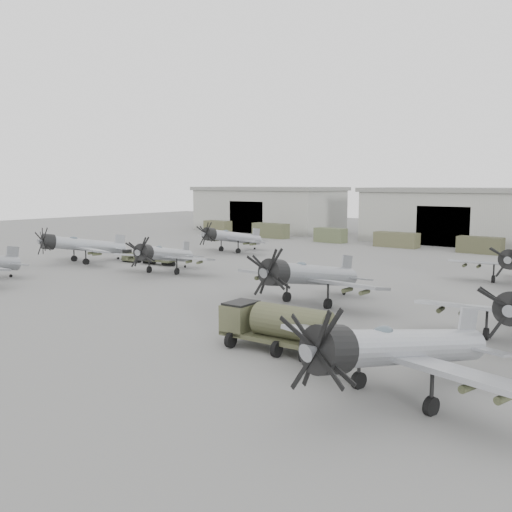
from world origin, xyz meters
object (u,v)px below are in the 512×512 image
(fuel_tanker, at_px, (277,324))
(tug_trailer, at_px, (142,258))
(aircraft_near_2, at_px, (392,349))
(aircraft_far_0, at_px, (229,237))
(ground_crew, at_px, (145,249))
(aircraft_mid_1, at_px, (162,254))
(aircraft_mid_2, at_px, (306,275))
(aircraft_mid_0, at_px, (78,245))

(fuel_tanker, xyz_separation_m, tug_trailer, (-33.76, 18.58, -0.96))
(aircraft_near_2, xyz_separation_m, aircraft_far_0, (-41.07, 36.11, -0.24))
(aircraft_far_0, height_order, ground_crew, aircraft_far_0)
(aircraft_mid_1, height_order, aircraft_mid_2, aircraft_mid_2)
(aircraft_near_2, bearing_deg, aircraft_far_0, 151.82)
(aircraft_near_2, xyz_separation_m, aircraft_mid_2, (-13.78, 14.08, 0.01))
(ground_crew, bearing_deg, aircraft_mid_2, -113.01)
(aircraft_mid_2, bearing_deg, aircraft_mid_0, 177.43)
(aircraft_near_2, height_order, ground_crew, aircraft_near_2)
(aircraft_mid_2, xyz_separation_m, ground_crew, (-33.89, 12.76, -1.55))
(aircraft_far_0, bearing_deg, aircraft_mid_0, -102.94)
(aircraft_near_2, relative_size, aircraft_mid_0, 1.09)
(aircraft_far_0, bearing_deg, ground_crew, -118.39)
(aircraft_far_0, xyz_separation_m, tug_trailer, (-1.08, -14.44, -1.55))
(aircraft_mid_1, bearing_deg, fuel_tanker, -45.46)
(aircraft_near_2, distance_m, aircraft_mid_2, 19.71)
(aircraft_mid_1, distance_m, fuel_tanker, 29.65)
(aircraft_mid_0, bearing_deg, aircraft_mid_2, 7.17)
(aircraft_mid_0, relative_size, aircraft_mid_2, 0.92)
(aircraft_near_2, bearing_deg, aircraft_mid_2, 147.53)
(aircraft_mid_2, xyz_separation_m, fuel_tanker, (5.38, -10.99, -0.84))
(aircraft_near_2, xyz_separation_m, ground_crew, (-47.67, 26.85, -1.53))
(aircraft_far_0, distance_m, ground_crew, 11.44)
(aircraft_near_2, bearing_deg, fuel_tanker, 172.93)
(aircraft_mid_1, relative_size, tug_trailer, 1.49)
(aircraft_mid_0, relative_size, aircraft_far_0, 1.02)
(aircraft_mid_0, relative_size, tug_trailer, 1.57)
(aircraft_mid_0, xyz_separation_m, aircraft_mid_1, (13.83, 0.67, -0.11))
(aircraft_mid_2, xyz_separation_m, aircraft_far_0, (-27.29, 22.02, -0.25))
(aircraft_mid_1, relative_size, ground_crew, 6.93)
(aircraft_mid_1, distance_m, ground_crew, 16.33)
(fuel_tanker, xyz_separation_m, ground_crew, (-39.27, 23.75, -0.71))
(aircraft_near_2, height_order, aircraft_mid_0, aircraft_near_2)
(aircraft_mid_1, height_order, fuel_tanker, aircraft_mid_1)
(ground_crew, bearing_deg, fuel_tanker, -123.54)
(aircraft_far_0, height_order, fuel_tanker, aircraft_far_0)
(aircraft_mid_0, height_order, aircraft_far_0, aircraft_mid_0)
(aircraft_near_2, xyz_separation_m, aircraft_mid_0, (-48.01, 17.06, -0.19))
(aircraft_mid_0, distance_m, aircraft_mid_2, 34.36)
(aircraft_mid_0, distance_m, tug_trailer, 7.62)
(ground_crew, bearing_deg, tug_trailer, -135.56)
(aircraft_mid_2, xyz_separation_m, tug_trailer, (-28.37, 7.59, -1.80))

